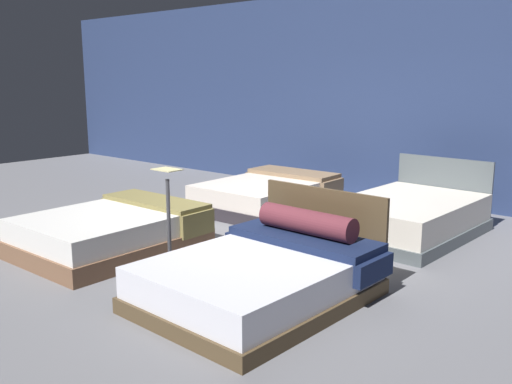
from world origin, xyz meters
TOP-DOWN VIEW (x-y plane):
  - ground_plane at (0.00, 0.00)m, footprint 18.00×18.00m
  - showroom_back_wall at (0.00, 3.30)m, footprint 18.00×0.06m
  - bed_0 at (-1.16, -1.54)m, footprint 1.58×2.00m
  - bed_1 at (1.18, -1.52)m, footprint 1.68×2.11m
  - bed_2 at (-1.15, 1.37)m, footprint 1.60×2.17m
  - bed_3 at (1.23, 1.36)m, footprint 1.55×2.20m
  - price_sign at (0.00, -1.65)m, footprint 0.28×0.24m

SIDE VIEW (x-z plane):
  - ground_plane at x=0.00m, z-range -0.02..0.00m
  - bed_2 at x=-1.15m, z-range -0.03..0.48m
  - bed_0 at x=-1.16m, z-range -0.02..0.50m
  - bed_1 at x=1.18m, z-range -0.21..0.71m
  - bed_3 at x=1.23m, z-range -0.21..0.71m
  - price_sign at x=0.00m, z-range -0.12..1.00m
  - showroom_back_wall at x=0.00m, z-range 0.00..3.50m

